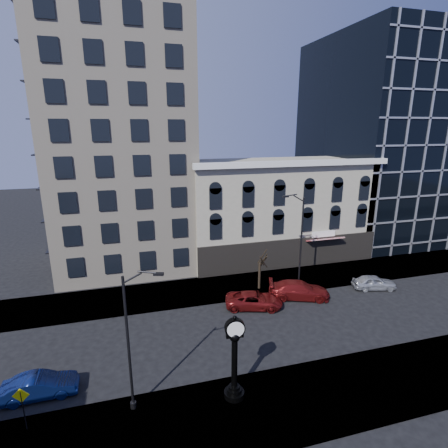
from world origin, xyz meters
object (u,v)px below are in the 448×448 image
object	(u,v)px
warning_sign	(22,402)
car_near_b	(40,386)
street_clock	(234,361)
street_lamp_near	(137,305)

from	to	relation	value
warning_sign	car_near_b	bearing A→B (deg)	92.19
street_clock	street_lamp_near	size ratio (longest dim) A/B	0.62
warning_sign	car_near_b	distance (m)	2.88
street_lamp_near	warning_sign	bearing A→B (deg)	-164.87
street_lamp_near	car_near_b	distance (m)	9.03
street_lamp_near	street_clock	bearing A→B (deg)	11.28
street_lamp_near	warning_sign	size ratio (longest dim) A/B	3.36
street_clock	warning_sign	bearing A→B (deg)	-177.63
street_clock	warning_sign	distance (m)	11.64
street_clock	street_lamp_near	xyz separation A→B (m)	(-5.34, 0.52, 4.18)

